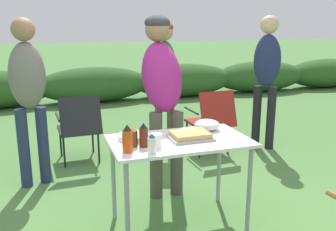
{
  "coord_description": "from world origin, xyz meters",
  "views": [
    {
      "loc": [
        -0.97,
        -2.65,
        1.64
      ],
      "look_at": [
        -0.03,
        0.2,
        0.89
      ],
      "focal_mm": 40.0,
      "sensor_mm": 36.0,
      "label": 1
    }
  ],
  "objects_px": {
    "paper_cup_stack": "(156,141)",
    "standing_person_with_beanie": "(267,69)",
    "folding_table": "(179,149)",
    "standing_person_in_navy_coat": "(165,69)",
    "bbq_sauce_bottle": "(144,135)",
    "standing_person_in_olive_jacket": "(162,85)",
    "standing_person_in_gray_fleece": "(28,87)",
    "beer_bottle": "(133,137)",
    "mixing_bowl": "(207,125)",
    "camp_chair_green_behind_table": "(211,118)",
    "hot_sauce_bottle": "(127,139)",
    "camp_chair_near_hedge": "(79,125)",
    "plate_stack": "(133,137)",
    "mayo_bottle": "(152,144)",
    "food_tray": "(191,136)"
  },
  "relations": [
    {
      "from": "beer_bottle",
      "to": "camp_chair_near_hedge",
      "type": "height_order",
      "value": "beer_bottle"
    },
    {
      "from": "standing_person_in_navy_coat",
      "to": "camp_chair_green_behind_table",
      "type": "height_order",
      "value": "standing_person_in_navy_coat"
    },
    {
      "from": "food_tray",
      "to": "standing_person_with_beanie",
      "type": "bearing_deg",
      "value": 42.75
    },
    {
      "from": "plate_stack",
      "to": "standing_person_with_beanie",
      "type": "height_order",
      "value": "standing_person_with_beanie"
    },
    {
      "from": "camp_chair_green_behind_table",
      "to": "standing_person_in_navy_coat",
      "type": "bearing_deg",
      "value": 139.32
    },
    {
      "from": "mayo_bottle",
      "to": "standing_person_with_beanie",
      "type": "bearing_deg",
      "value": 40.69
    },
    {
      "from": "hot_sauce_bottle",
      "to": "camp_chair_near_hedge",
      "type": "bearing_deg",
      "value": 95.57
    },
    {
      "from": "plate_stack",
      "to": "hot_sauce_bottle",
      "type": "xyz_separation_m",
      "value": [
        -0.11,
        -0.28,
        0.08
      ]
    },
    {
      "from": "bbq_sauce_bottle",
      "to": "hot_sauce_bottle",
      "type": "distance_m",
      "value": 0.16
    },
    {
      "from": "mayo_bottle",
      "to": "folding_table",
      "type": "bearing_deg",
      "value": 38.68
    },
    {
      "from": "paper_cup_stack",
      "to": "standing_person_with_beanie",
      "type": "relative_size",
      "value": 0.06
    },
    {
      "from": "camp_chair_green_behind_table",
      "to": "mayo_bottle",
      "type": "bearing_deg",
      "value": -128.4
    },
    {
      "from": "mayo_bottle",
      "to": "standing_person_in_olive_jacket",
      "type": "height_order",
      "value": "standing_person_in_olive_jacket"
    },
    {
      "from": "standing_person_with_beanie",
      "to": "folding_table",
      "type": "bearing_deg",
      "value": -89.76
    },
    {
      "from": "paper_cup_stack",
      "to": "camp_chair_green_behind_table",
      "type": "height_order",
      "value": "paper_cup_stack"
    },
    {
      "from": "beer_bottle",
      "to": "standing_person_in_gray_fleece",
      "type": "xyz_separation_m",
      "value": [
        -0.75,
        1.26,
        0.21
      ]
    },
    {
      "from": "hot_sauce_bottle",
      "to": "standing_person_with_beanie",
      "type": "bearing_deg",
      "value": 37.38
    },
    {
      "from": "plate_stack",
      "to": "mixing_bowl",
      "type": "relative_size",
      "value": 1.11
    },
    {
      "from": "standing_person_with_beanie",
      "to": "plate_stack",
      "type": "bearing_deg",
      "value": -97.05
    },
    {
      "from": "plate_stack",
      "to": "paper_cup_stack",
      "type": "xyz_separation_m",
      "value": [
        0.11,
        -0.25,
        0.03
      ]
    },
    {
      "from": "camp_chair_near_hedge",
      "to": "paper_cup_stack",
      "type": "bearing_deg",
      "value": -80.4
    },
    {
      "from": "folding_table",
      "to": "standing_person_in_navy_coat",
      "type": "height_order",
      "value": "standing_person_in_navy_coat"
    },
    {
      "from": "beer_bottle",
      "to": "camp_chair_near_hedge",
      "type": "bearing_deg",
      "value": 98.07
    },
    {
      "from": "mixing_bowl",
      "to": "hot_sauce_bottle",
      "type": "distance_m",
      "value": 0.84
    },
    {
      "from": "mixing_bowl",
      "to": "standing_person_in_navy_coat",
      "type": "bearing_deg",
      "value": 84.41
    },
    {
      "from": "mayo_bottle",
      "to": "camp_chair_near_hedge",
      "type": "distance_m",
      "value": 2.0
    },
    {
      "from": "bbq_sauce_bottle",
      "to": "camp_chair_near_hedge",
      "type": "relative_size",
      "value": 0.22
    },
    {
      "from": "mixing_bowl",
      "to": "hot_sauce_bottle",
      "type": "height_order",
      "value": "hot_sauce_bottle"
    },
    {
      "from": "mayo_bottle",
      "to": "standing_person_in_gray_fleece",
      "type": "xyz_separation_m",
      "value": [
        -0.84,
        1.45,
        0.22
      ]
    },
    {
      "from": "beer_bottle",
      "to": "standing_person_with_beanie",
      "type": "relative_size",
      "value": 0.09
    },
    {
      "from": "bbq_sauce_bottle",
      "to": "standing_person_in_olive_jacket",
      "type": "bearing_deg",
      "value": 63.21
    },
    {
      "from": "standing_person_in_gray_fleece",
      "to": "beer_bottle",
      "type": "bearing_deg",
      "value": -74.32
    },
    {
      "from": "paper_cup_stack",
      "to": "hot_sauce_bottle",
      "type": "xyz_separation_m",
      "value": [
        -0.22,
        -0.03,
        0.04
      ]
    },
    {
      "from": "standing_person_in_gray_fleece",
      "to": "camp_chair_near_hedge",
      "type": "height_order",
      "value": "standing_person_in_gray_fleece"
    },
    {
      "from": "standing_person_in_olive_jacket",
      "to": "standing_person_in_gray_fleece",
      "type": "distance_m",
      "value": 1.32
    },
    {
      "from": "plate_stack",
      "to": "paper_cup_stack",
      "type": "bearing_deg",
      "value": -65.85
    },
    {
      "from": "beer_bottle",
      "to": "standing_person_in_navy_coat",
      "type": "distance_m",
      "value": 2.14
    },
    {
      "from": "hot_sauce_bottle",
      "to": "standing_person_in_gray_fleece",
      "type": "distance_m",
      "value": 1.55
    },
    {
      "from": "bbq_sauce_bottle",
      "to": "standing_person_in_olive_jacket",
      "type": "height_order",
      "value": "standing_person_in_olive_jacket"
    },
    {
      "from": "plate_stack",
      "to": "camp_chair_near_hedge",
      "type": "distance_m",
      "value": 1.63
    },
    {
      "from": "mixing_bowl",
      "to": "paper_cup_stack",
      "type": "relative_size",
      "value": 2.08
    },
    {
      "from": "camp_chair_green_behind_table",
      "to": "camp_chair_near_hedge",
      "type": "relative_size",
      "value": 1.0
    },
    {
      "from": "mixing_bowl",
      "to": "camp_chair_green_behind_table",
      "type": "xyz_separation_m",
      "value": [
        0.66,
        1.32,
        -0.32
      ]
    },
    {
      "from": "standing_person_in_olive_jacket",
      "to": "plate_stack",
      "type": "bearing_deg",
      "value": -128.53
    },
    {
      "from": "plate_stack",
      "to": "hot_sauce_bottle",
      "type": "bearing_deg",
      "value": -110.74
    },
    {
      "from": "mayo_bottle",
      "to": "standing_person_with_beanie",
      "type": "xyz_separation_m",
      "value": [
        2.04,
        1.75,
        0.25
      ]
    },
    {
      "from": "paper_cup_stack",
      "to": "standing_person_with_beanie",
      "type": "distance_m",
      "value": 2.59
    },
    {
      "from": "hot_sauce_bottle",
      "to": "mixing_bowl",
      "type": "bearing_deg",
      "value": 23.92
    },
    {
      "from": "folding_table",
      "to": "bbq_sauce_bottle",
      "type": "xyz_separation_m",
      "value": [
        -0.31,
        -0.08,
        0.16
      ]
    },
    {
      "from": "mixing_bowl",
      "to": "paper_cup_stack",
      "type": "xyz_separation_m",
      "value": [
        -0.55,
        -0.31,
        0.01
      ]
    }
  ]
}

